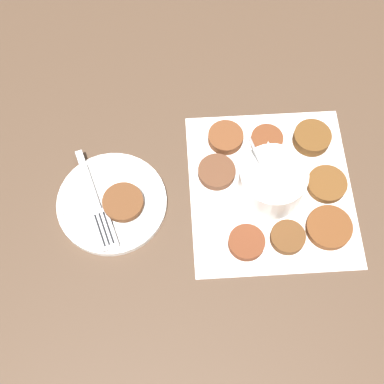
{
  "coord_description": "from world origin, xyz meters",
  "views": [
    {
      "loc": [
        -0.34,
        0.2,
        0.83
      ],
      "look_at": [
        0.02,
        0.16,
        0.02
      ],
      "focal_mm": 50.0,
      "sensor_mm": 36.0,
      "label": 1
    }
  ],
  "objects_px": {
    "fritter_on_plate": "(123,202)",
    "fork": "(98,209)",
    "sauce_bowl": "(272,182)",
    "serving_plate": "(112,202)"
  },
  "relations": [
    {
      "from": "fritter_on_plate",
      "to": "fork",
      "type": "xyz_separation_m",
      "value": [
        -0.01,
        0.04,
        -0.0
      ]
    },
    {
      "from": "fritter_on_plate",
      "to": "sauce_bowl",
      "type": "bearing_deg",
      "value": -87.49
    },
    {
      "from": "serving_plate",
      "to": "fork",
      "type": "xyz_separation_m",
      "value": [
        -0.02,
        0.02,
        0.01
      ]
    },
    {
      "from": "serving_plate",
      "to": "fritter_on_plate",
      "type": "distance_m",
      "value": 0.03
    },
    {
      "from": "sauce_bowl",
      "to": "fork",
      "type": "distance_m",
      "value": 0.29
    },
    {
      "from": "fork",
      "to": "serving_plate",
      "type": "bearing_deg",
      "value": -54.26
    },
    {
      "from": "sauce_bowl",
      "to": "serving_plate",
      "type": "bearing_deg",
      "value": 90.47
    },
    {
      "from": "fork",
      "to": "sauce_bowl",
      "type": "bearing_deg",
      "value": -86.44
    },
    {
      "from": "fritter_on_plate",
      "to": "fork",
      "type": "relative_size",
      "value": 0.36
    },
    {
      "from": "sauce_bowl",
      "to": "fork",
      "type": "height_order",
      "value": "sauce_bowl"
    }
  ]
}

